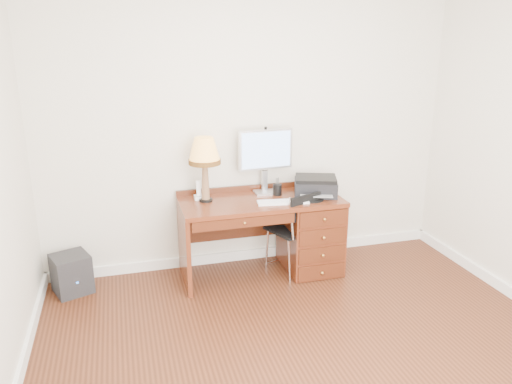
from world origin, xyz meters
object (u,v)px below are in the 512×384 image
object	(u,v)px
monitor	(266,153)
phone	(199,194)
desk	(293,229)
printer	(316,186)
leg_lamp	(204,155)
chair	(294,225)
equipment_box	(72,274)

from	to	relation	value
monitor	phone	xyz separation A→B (m)	(-0.66, -0.06, -0.33)
desk	printer	world-z (taller)	printer
monitor	leg_lamp	xyz separation A→B (m)	(-0.61, -0.12, 0.05)
chair	leg_lamp	bearing A→B (deg)	144.72
desk	phone	world-z (taller)	phone
phone	equipment_box	distance (m)	1.33
desk	leg_lamp	bearing A→B (deg)	174.32
printer	leg_lamp	distance (m)	1.10
leg_lamp	chair	size ratio (longest dim) A/B	0.72
desk	equipment_box	world-z (taller)	desk
monitor	leg_lamp	world-z (taller)	monitor
chair	equipment_box	bearing A→B (deg)	152.81
leg_lamp	desk	bearing A→B (deg)	-5.68
monitor	phone	distance (m)	0.75
desk	monitor	distance (m)	0.78
printer	phone	size ratio (longest dim) A/B	2.65
desk	chair	xyz separation A→B (m)	(-0.03, -0.11, 0.09)
phone	printer	bearing A→B (deg)	-7.59
printer	leg_lamp	xyz separation A→B (m)	(-1.04, 0.09, 0.35)
leg_lamp	monitor	bearing A→B (deg)	11.55
desk	chair	bearing A→B (deg)	-104.86
leg_lamp	phone	xyz separation A→B (m)	(-0.05, 0.06, -0.38)
leg_lamp	equipment_box	bearing A→B (deg)	179.73
printer	chair	xyz separation A→B (m)	(-0.25, -0.11, -0.33)
leg_lamp	equipment_box	xyz separation A→B (m)	(-1.23, 0.01, -1.01)
printer	chair	world-z (taller)	printer
leg_lamp	printer	bearing A→B (deg)	-4.73
printer	equipment_box	xyz separation A→B (m)	(-2.27, 0.09, -0.66)
leg_lamp	phone	world-z (taller)	leg_lamp
desk	phone	distance (m)	0.97
phone	monitor	bearing A→B (deg)	5.43
desk	leg_lamp	distance (m)	1.13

